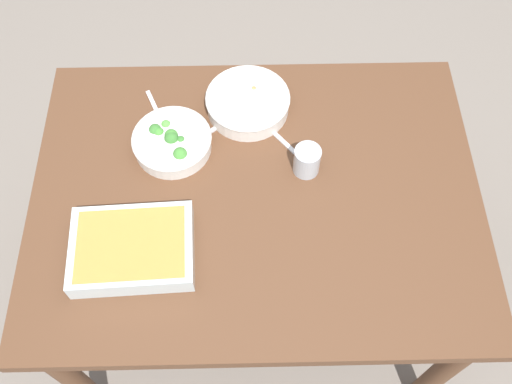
{
  "coord_description": "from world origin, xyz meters",
  "views": [
    {
      "loc": [
        0.02,
        0.76,
        2.06
      ],
      "look_at": [
        0.0,
        0.0,
        0.74
      ],
      "focal_mm": 40.19,
      "sensor_mm": 36.0,
      "label": 1
    }
  ],
  "objects_px": {
    "stew_bowl": "(248,102)",
    "broccoli_bowl": "(172,141)",
    "baking_dish": "(132,248)",
    "fork_on_table": "(196,140)",
    "drink_cup": "(307,161)",
    "spoon_by_stew": "(270,129)",
    "spoon_by_broccoli": "(160,119)"
  },
  "relations": [
    {
      "from": "broccoli_bowl",
      "to": "drink_cup",
      "type": "bearing_deg",
      "value": 167.99
    },
    {
      "from": "baking_dish",
      "to": "spoon_by_stew",
      "type": "height_order",
      "value": "baking_dish"
    },
    {
      "from": "baking_dish",
      "to": "fork_on_table",
      "type": "bearing_deg",
      "value": -112.74
    },
    {
      "from": "broccoli_bowl",
      "to": "spoon_by_stew",
      "type": "xyz_separation_m",
      "value": [
        -0.27,
        -0.06,
        -0.03
      ]
    },
    {
      "from": "stew_bowl",
      "to": "drink_cup",
      "type": "xyz_separation_m",
      "value": [
        -0.16,
        0.21,
        0.01
      ]
    },
    {
      "from": "broccoli_bowl",
      "to": "baking_dish",
      "type": "xyz_separation_m",
      "value": [
        0.08,
        0.32,
        0.0
      ]
    },
    {
      "from": "stew_bowl",
      "to": "broccoli_bowl",
      "type": "xyz_separation_m",
      "value": [
        0.21,
        0.13,
        -0.0
      ]
    },
    {
      "from": "spoon_by_broccoli",
      "to": "broccoli_bowl",
      "type": "bearing_deg",
      "value": 113.16
    },
    {
      "from": "spoon_by_broccoli",
      "to": "fork_on_table",
      "type": "distance_m",
      "value": 0.13
    },
    {
      "from": "stew_bowl",
      "to": "drink_cup",
      "type": "distance_m",
      "value": 0.26
    },
    {
      "from": "spoon_by_stew",
      "to": "spoon_by_broccoli",
      "type": "distance_m",
      "value": 0.32
    },
    {
      "from": "broccoli_bowl",
      "to": "drink_cup",
      "type": "height_order",
      "value": "drink_cup"
    },
    {
      "from": "baking_dish",
      "to": "fork_on_table",
      "type": "height_order",
      "value": "baking_dish"
    },
    {
      "from": "baking_dish",
      "to": "drink_cup",
      "type": "xyz_separation_m",
      "value": [
        -0.45,
        -0.24,
        0.0
      ]
    },
    {
      "from": "stew_bowl",
      "to": "fork_on_table",
      "type": "distance_m",
      "value": 0.19
    },
    {
      "from": "broccoli_bowl",
      "to": "stew_bowl",
      "type": "bearing_deg",
      "value": -147.86
    },
    {
      "from": "baking_dish",
      "to": "spoon_by_stew",
      "type": "relative_size",
      "value": 2.1
    },
    {
      "from": "stew_bowl",
      "to": "drink_cup",
      "type": "relative_size",
      "value": 2.85
    },
    {
      "from": "drink_cup",
      "to": "spoon_by_stew",
      "type": "height_order",
      "value": "drink_cup"
    },
    {
      "from": "broccoli_bowl",
      "to": "spoon_by_broccoli",
      "type": "height_order",
      "value": "broccoli_bowl"
    },
    {
      "from": "baking_dish",
      "to": "fork_on_table",
      "type": "xyz_separation_m",
      "value": [
        -0.14,
        -0.34,
        -0.03
      ]
    },
    {
      "from": "drink_cup",
      "to": "spoon_by_stew",
      "type": "bearing_deg",
      "value": -55.07
    },
    {
      "from": "fork_on_table",
      "to": "stew_bowl",
      "type": "bearing_deg",
      "value": -143.38
    },
    {
      "from": "spoon_by_stew",
      "to": "spoon_by_broccoli",
      "type": "relative_size",
      "value": 0.88
    },
    {
      "from": "broccoli_bowl",
      "to": "drink_cup",
      "type": "relative_size",
      "value": 2.59
    },
    {
      "from": "fork_on_table",
      "to": "broccoli_bowl",
      "type": "bearing_deg",
      "value": 19.91
    },
    {
      "from": "drink_cup",
      "to": "fork_on_table",
      "type": "xyz_separation_m",
      "value": [
        0.3,
        -0.1,
        -0.04
      ]
    },
    {
      "from": "stew_bowl",
      "to": "broccoli_bowl",
      "type": "distance_m",
      "value": 0.25
    },
    {
      "from": "broccoli_bowl",
      "to": "drink_cup",
      "type": "xyz_separation_m",
      "value": [
        -0.37,
        0.08,
        0.01
      ]
    },
    {
      "from": "stew_bowl",
      "to": "spoon_by_broccoli",
      "type": "height_order",
      "value": "stew_bowl"
    },
    {
      "from": "fork_on_table",
      "to": "baking_dish",
      "type": "bearing_deg",
      "value": 67.26
    },
    {
      "from": "baking_dish",
      "to": "drink_cup",
      "type": "height_order",
      "value": "drink_cup"
    }
  ]
}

